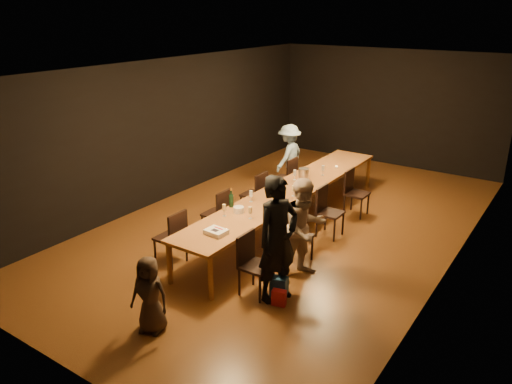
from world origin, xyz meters
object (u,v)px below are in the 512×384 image
Objects in this scene: woman_birthday at (278,239)px; chair_left_3 at (284,178)px; child at (150,295)px; chair_right_1 at (298,236)px; ice_bucket at (304,174)px; chair_right_0 at (256,265)px; chair_left_2 at (253,194)px; birthday_cake at (216,232)px; chair_left_0 at (170,237)px; plate_stack at (239,210)px; chair_right_3 at (357,193)px; table at (290,191)px; chair_left_1 at (216,213)px; man_blue at (289,156)px; champagne_bottle at (231,198)px; woman_tan at (304,229)px; chair_right_2 at (330,212)px.

chair_left_3 is at bearing 48.17° from woman_birthday.
woman_birthday is at bearing 42.77° from child.
ice_bucket reaches higher than chair_right_1.
chair_right_0 is 3.15m from ice_bucket.
chair_left_2 is 0.50× the size of woman_birthday.
chair_left_0 is at bearing -174.23° from birthday_cake.
plate_stack is (-0.34, 2.41, 0.27)m from child.
chair_right_3 is at bearing 180.00° from chair_right_0.
chair_right_0 is 1.00× the size of chair_right_1.
chair_left_0 is at bearing 108.87° from child.
table is 0.62m from ice_bucket.
chair_left_0 is 1.20m from chair_left_1.
chair_right_3 is 3.56m from woman_birthday.
chair_left_0 is 0.63× the size of man_blue.
child is 2.64m from champagne_bottle.
champagne_bottle is (0.47, -2.55, 0.45)m from chair_left_3.
chair_left_2 is at bearing 75.77° from woman_tan.
chair_left_3 is at bearing 108.18° from birthday_cake.
chair_left_3 is 0.50× the size of woman_birthday.
chair_left_2 is 1.97m from man_blue.
chair_left_3 is 0.63× the size of man_blue.
woman_tan is (2.00, -0.34, 0.34)m from chair_left_1.
table is 6.45× the size of chair_left_3.
woman_tan reaches higher than chair_left_2.
chair_left_0 is 1.00× the size of chair_left_1.
chair_right_0 is 1.00× the size of chair_right_3.
chair_right_2 reaches higher than table.
table is 3.90m from child.
chair_left_2 is 2.56m from birthday_cake.
chair_right_0 is 0.63× the size of man_blue.
chair_left_2 is 0.58× the size of woman_tan.
chair_right_0 is at bearing 50.38° from child.
ice_bucket reaches higher than plate_stack.
table is at bearing -144.69° from chair_right_1.
chair_left_0 reaches higher than plate_stack.
champagne_bottle reaches higher than chair_left_0.
table is 6.45× the size of chair_left_0.
chair_right_1 is at bearing 180.00° from chair_right_0.
chair_right_1 is at bearing -54.78° from chair_left_0.
chair_left_3 is at bearing -154.72° from chair_right_0.
plate_stack is 0.76× the size of ice_bucket.
chair_left_0 is 0.88× the size of child.
woman_tan reaches higher than birthday_cake.
champagne_bottle is (0.47, -0.15, 0.45)m from chair_left_1.
chair_left_2 is at bearing -143.46° from ice_bucket.
chair_right_2 is at bearing 180.00° from chair_right_1.
chair_left_1 is (-1.70, -1.20, 0.00)m from chair_right_2.
chair_left_0 is 0.58× the size of woman_tan.
champagne_bottle is at bearing -82.91° from chair_right_1.
woman_birthday reaches higher than table.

